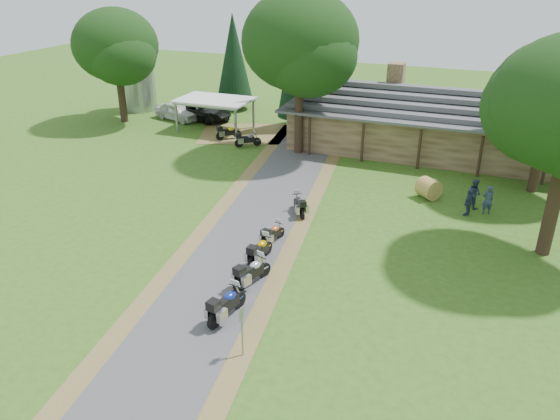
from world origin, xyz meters
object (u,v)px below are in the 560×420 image
at_px(car_white_sedan, 177,109).
at_px(motorcycle_row_c, 260,249).
at_px(car_dark_suv, 202,107).
at_px(hay_bale, 429,188).
at_px(silo, 138,77).
at_px(carport, 215,114).
at_px(motorcycle_row_b, 252,270).
at_px(lodge, 430,119).
at_px(motorcycle_carport_b, 248,139).
at_px(motorcycle_row_a, 227,303).
at_px(motorcycle_carport_a, 229,131).
at_px(motorcycle_row_e, 299,204).
at_px(motorcycle_row_d, 273,233).

relative_size(car_white_sedan, motorcycle_row_c, 2.98).
relative_size(car_dark_suv, hay_bale, 4.98).
distance_m(silo, carport, 10.77).
xyz_separation_m(car_white_sedan, car_dark_suv, (2.05, 0.88, 0.21)).
bearing_deg(motorcycle_row_b, car_dark_suv, 51.94).
distance_m(carport, hay_bale, 20.77).
distance_m(lodge, hay_bale, 9.69).
xyz_separation_m(silo, hay_bale, (29.07, -11.76, -2.53)).
bearing_deg(silo, motorcycle_row_b, -46.94).
bearing_deg(motorcycle_carport_b, car_dark_suv, 104.14).
height_order(silo, motorcycle_row_a, silo).
height_order(silo, motorcycle_carport_a, silo).
bearing_deg(motorcycle_row_b, carport, 49.91).
height_order(car_white_sedan, motorcycle_row_e, car_white_sedan).
bearing_deg(car_white_sedan, motorcycle_row_c, -124.55).
bearing_deg(motorcycle_row_d, motorcycle_row_b, -157.74).
height_order(motorcycle_row_e, motorcycle_carport_b, motorcycle_carport_b).
bearing_deg(car_white_sedan, motorcycle_row_e, -115.33).
relative_size(car_white_sedan, motorcycle_row_e, 3.25).
relative_size(carport, motorcycle_row_e, 3.37).
distance_m(car_dark_suv, motorcycle_row_e, 21.88).
xyz_separation_m(lodge, motorcycle_row_e, (-5.17, -14.53, -1.83)).
height_order(motorcycle_row_d, motorcycle_carport_a, motorcycle_carport_a).
xyz_separation_m(carport, motorcycle_row_c, (12.57, -19.24, -0.65)).
bearing_deg(motorcycle_carport_a, motorcycle_row_a, -107.43).
distance_m(car_white_sedan, motorcycle_row_d, 25.42).
distance_m(motorcycle_row_d, motorcycle_carport_b, 16.10).
bearing_deg(motorcycle_row_c, car_white_sedan, 44.43).
xyz_separation_m(car_white_sedan, hay_bale, (23.76, -9.81, -0.36)).
distance_m(motorcycle_row_a, motorcycle_row_b, 2.70).
distance_m(car_white_sedan, motorcycle_row_b, 28.87).
relative_size(car_white_sedan, motorcycle_carport_b, 3.17).
distance_m(motorcycle_row_a, motorcycle_carport_a, 24.46).
relative_size(motorcycle_row_c, motorcycle_row_d, 1.17).
bearing_deg(motorcycle_row_a, lodge, 0.30).
bearing_deg(motorcycle_carport_a, motorcycle_carport_b, -71.25).
distance_m(carport, motorcycle_row_a, 27.29).
bearing_deg(lodge, motorcycle_carport_b, -161.71).
height_order(motorcycle_row_c, hay_bale, motorcycle_row_c).
distance_m(motorcycle_row_c, motorcycle_row_d, 2.02).
xyz_separation_m(car_dark_suv, motorcycle_row_d, (15.08, -19.64, -0.61)).
height_order(motorcycle_row_b, motorcycle_carport_b, motorcycle_row_b).
height_order(motorcycle_row_d, hay_bale, hay_bale).
bearing_deg(motorcycle_row_e, hay_bale, -86.40).
bearing_deg(motorcycle_row_d, motorcycle_carport_b, 42.63).
height_order(lodge, motorcycle_carport_b, lodge).
distance_m(motorcycle_row_b, motorcycle_row_c, 2.03).
bearing_deg(hay_bale, car_white_sedan, 157.56).
bearing_deg(motorcycle_row_d, motorcycle_carport_a, 47.03).
bearing_deg(car_dark_suv, motorcycle_carport_a, -119.22).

